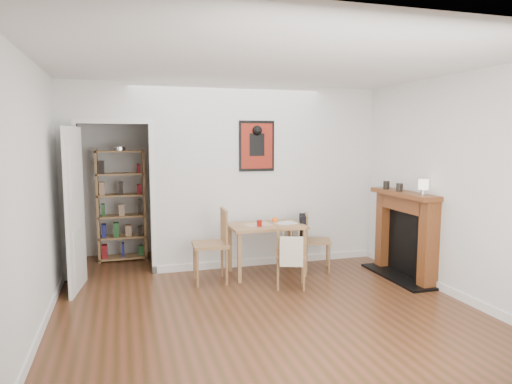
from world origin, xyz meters
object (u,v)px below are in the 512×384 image
object	(u,v)px
orange_fruit	(275,220)
red_glass	(259,223)
fireplace	(406,232)
notebook	(285,223)
bookshelf	(121,206)
mantel_lamp	(423,185)
ceramic_jar_a	(400,187)
ceramic_jar_b	(386,185)
chair_right	(316,240)
chair_left	(210,246)
chair_front	(291,255)
dining_table	(267,231)

from	to	relation	value
orange_fruit	red_glass	bearing A→B (deg)	-148.43
fireplace	notebook	bearing A→B (deg)	156.42
bookshelf	mantel_lamp	size ratio (longest dim) A/B	8.53
notebook	mantel_lamp	world-z (taller)	mantel_lamp
ceramic_jar_a	ceramic_jar_b	bearing A→B (deg)	92.57
bookshelf	orange_fruit	xyz separation A→B (m)	(2.04, -1.28, -0.11)
chair_right	ceramic_jar_a	xyz separation A→B (m)	(0.93, -0.60, 0.79)
bookshelf	red_glass	bearing A→B (deg)	-39.49
chair_left	ceramic_jar_b	world-z (taller)	ceramic_jar_b
fireplace	ceramic_jar_a	distance (m)	0.61
chair_left	chair_front	size ratio (longest dim) A/B	1.17
chair_front	bookshelf	size ratio (longest dim) A/B	0.48
bookshelf	notebook	bearing A→B (deg)	-31.99
chair_left	bookshelf	xyz separation A→B (m)	(-1.09, 1.47, 0.36)
red_glass	ceramic_jar_a	size ratio (longest dim) A/B	0.82
dining_table	fireplace	size ratio (longest dim) A/B	0.81
chair_front	fireplace	xyz separation A→B (m)	(1.63, -0.03, 0.20)
chair_right	red_glass	size ratio (longest dim) A/B	9.28
dining_table	chair_right	xyz separation A→B (m)	(0.74, 0.01, -0.19)
mantel_lamp	ceramic_jar_a	bearing A→B (deg)	93.64
orange_fruit	bookshelf	bearing A→B (deg)	147.90
dining_table	fireplace	world-z (taller)	fireplace
chair_right	red_glass	bearing A→B (deg)	-172.99
bookshelf	ceramic_jar_a	bearing A→B (deg)	-28.65
dining_table	ceramic_jar_b	world-z (taller)	ceramic_jar_b
bookshelf	chair_left	bearing A→B (deg)	-53.61
chair_front	bookshelf	world-z (taller)	bookshelf
chair_right	chair_front	xyz separation A→B (m)	(-0.62, -0.63, -0.00)
chair_right	notebook	size ratio (longest dim) A/B	2.77
red_glass	chair_front	bearing A→B (deg)	-64.11
red_glass	chair_left	bearing A→B (deg)	-178.01
fireplace	mantel_lamp	bearing A→B (deg)	-97.75
dining_table	orange_fruit	world-z (taller)	orange_fruit
mantel_lamp	ceramic_jar_b	distance (m)	0.76
bookshelf	ceramic_jar_a	size ratio (longest dim) A/B	15.82
fireplace	notebook	size ratio (longest dim) A/B	4.26
dining_table	bookshelf	bearing A→B (deg)	144.42
dining_table	bookshelf	distance (m)	2.34
chair_front	notebook	bearing A→B (deg)	76.29
red_glass	fireplace	bearing A→B (deg)	-16.19
chair_right	notebook	world-z (taller)	chair_right
chair_right	orange_fruit	world-z (taller)	chair_right
dining_table	fireplace	distance (m)	1.86
fireplace	red_glass	bearing A→B (deg)	163.81
dining_table	mantel_lamp	distance (m)	2.10
red_glass	ceramic_jar_b	xyz separation A→B (m)	(1.78, -0.20, 0.48)
notebook	ceramic_jar_a	size ratio (longest dim) A/B	2.73
dining_table	notebook	size ratio (longest dim) A/B	3.45
chair_left	ceramic_jar_b	distance (m)	2.57
chair_right	bookshelf	size ratio (longest dim) A/B	0.48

